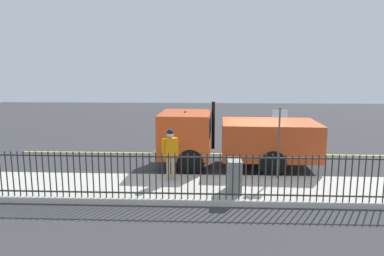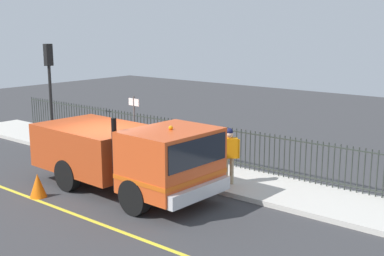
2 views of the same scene
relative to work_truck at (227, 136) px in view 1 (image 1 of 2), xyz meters
name	(u,v)px [view 1 (image 1 of 2)]	position (x,y,z in m)	size (l,w,h in m)	color
ground_plane	(253,167)	(-0.06, 1.05, -1.23)	(50.74, 50.74, 0.00)	#38383A
sidewalk_slab	(265,190)	(2.76, 1.05, -1.16)	(2.49, 23.06, 0.15)	beige
lane_marking	(247,154)	(-2.13, 1.05, -1.23)	(0.12, 20.76, 0.01)	yellow
work_truck	(227,136)	(0.00, 0.00, 0.00)	(2.65, 6.25, 2.48)	#D84C1E
worker_standing	(170,149)	(2.16, -1.98, -0.03)	(0.49, 0.51, 1.73)	orange
iron_fence	(272,177)	(3.83, 1.05, -0.41)	(0.04, 19.64, 1.35)	#2D332D
utility_cabinet	(234,175)	(3.13, 0.05, -0.59)	(0.71, 0.42, 1.00)	gray
traffic_cone	(266,148)	(-1.94, 1.85, -0.88)	(0.49, 0.49, 0.70)	orange
street_sign	(279,135)	(1.75, 1.63, 0.42)	(0.06, 0.50, 2.42)	#4C4C4C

